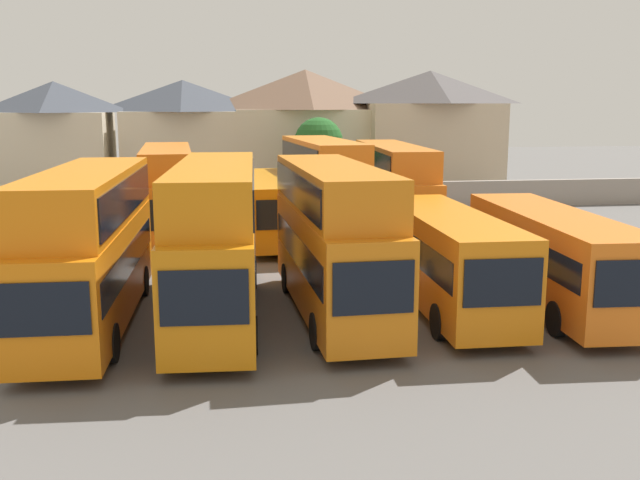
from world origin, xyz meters
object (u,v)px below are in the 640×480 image
object	(u,v)px
bus_3	(333,232)
house_terrace_right	(305,131)
tree_left_of_lot	(319,142)
bus_4	(447,255)
bus_9	(394,185)
bus_5	(552,253)
house_terrace_far_right	(429,132)
house_terrace_left	(57,140)
bus_6	(167,189)
bus_1	(89,239)
bus_7	(267,205)
bus_8	(323,184)
bus_2	(216,232)
house_terrace_centre	(184,138)

from	to	relation	value
bus_3	house_terrace_right	distance (m)	32.71
bus_3	tree_left_of_lot	world-z (taller)	tree_left_of_lot
bus_4	bus_9	world-z (taller)	bus_9
bus_5	house_terrace_right	world-z (taller)	house_terrace_right
house_terrace_right	house_terrace_far_right	size ratio (longest dim) A/B	1.05
house_terrace_right	house_terrace_far_right	world-z (taller)	house_terrace_right
bus_3	house_terrace_left	xyz separation A→B (m)	(-15.00, 31.55, 1.53)
bus_9	house_terrace_left	bearing A→B (deg)	-127.64
bus_6	bus_9	bearing A→B (deg)	87.52
bus_5	bus_9	bearing A→B (deg)	-168.02
bus_4	house_terrace_right	bearing A→B (deg)	-177.56
bus_3	bus_1	bearing A→B (deg)	-92.40
bus_4	tree_left_of_lot	distance (m)	26.11
house_terrace_left	house_terrace_far_right	world-z (taller)	house_terrace_far_right
bus_7	bus_9	world-z (taller)	bus_9
bus_3	bus_5	bearing A→B (deg)	88.64
bus_8	house_terrace_right	distance (m)	19.04
bus_6	bus_1	bearing A→B (deg)	-9.44
bus_1	bus_8	world-z (taller)	bus_8
house_terrace_left	house_terrace_right	bearing A→B (deg)	2.94
bus_2	bus_4	xyz separation A→B (m)	(7.79, -0.26, -0.95)
bus_1	house_terrace_left	size ratio (longest dim) A/B	1.34
bus_1	bus_4	bearing A→B (deg)	91.88
bus_8	bus_9	world-z (taller)	bus_8
bus_1	bus_7	distance (m)	14.79
bus_1	house_terrace_right	xyz separation A→B (m)	(11.07, 32.39, 2.07)
house_terrace_left	house_terrace_right	distance (m)	18.30
house_terrace_centre	tree_left_of_lot	xyz separation A→B (m)	(9.33, -6.70, -0.08)
bus_1	house_terrace_centre	xyz separation A→B (m)	(1.83, 32.72, 1.65)
bus_3	bus_6	xyz separation A→B (m)	(-6.18, 13.89, -0.11)
bus_1	bus_2	bearing A→B (deg)	95.91
bus_8	house_terrace_right	size ratio (longest dim) A/B	0.98
bus_5	bus_8	xyz separation A→B (m)	(-5.98, 13.56, 1.02)
bus_9	tree_left_of_lot	world-z (taller)	tree_left_of_lot
bus_9	house_terrace_right	size ratio (longest dim) A/B	1.07
bus_1	house_terrace_centre	distance (m)	32.82
bus_5	bus_7	world-z (taller)	bus_7
bus_2	house_terrace_left	world-z (taller)	house_terrace_left
bus_6	bus_7	xyz separation A→B (m)	(4.99, -0.60, -0.82)
house_terrace_left	bus_4	bearing A→B (deg)	-58.89
bus_5	tree_left_of_lot	bearing A→B (deg)	-167.30
bus_6	house_terrace_far_right	bearing A→B (deg)	129.93
bus_2	bus_5	bearing A→B (deg)	91.56
bus_6	bus_9	xyz separation A→B (m)	(11.76, 0.05, 0.01)
bus_1	tree_left_of_lot	xyz separation A→B (m)	(11.16, 26.02, 1.56)
bus_5	bus_6	distance (m)	19.65
house_terrace_centre	tree_left_of_lot	bearing A→B (deg)	-35.70
bus_2	bus_5	xyz separation A→B (m)	(11.57, -0.34, -0.97)
bus_7	house_terrace_far_right	size ratio (longest dim) A/B	0.98
house_terrace_centre	house_terrace_far_right	distance (m)	18.83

